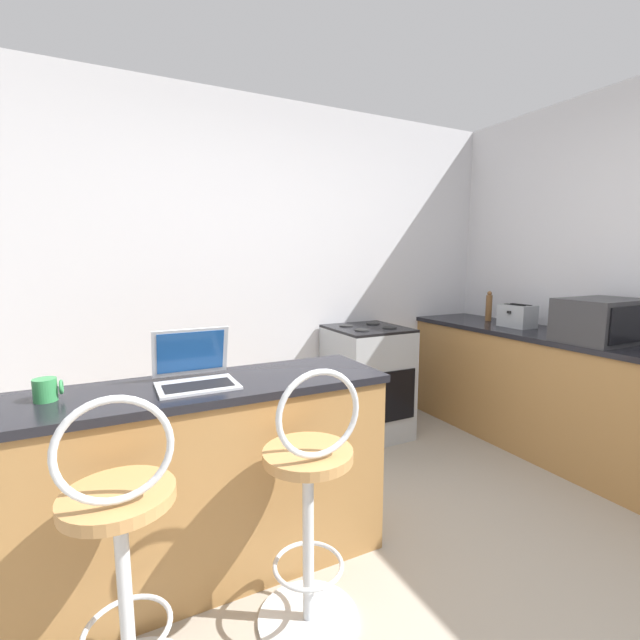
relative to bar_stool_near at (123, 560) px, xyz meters
name	(u,v)px	position (x,y,z in m)	size (l,w,h in m)	color
wall_back	(253,275)	(1.01, 1.81, 0.80)	(12.00, 0.06, 2.60)	silver
breakfast_bar	(199,481)	(0.32, 0.47, -0.05)	(1.69, 0.49, 0.88)	#9E703D
counter_right	(577,401)	(2.89, 0.41, -0.05)	(0.62, 2.77, 0.88)	#9E703D
bar_stool_near	(123,560)	(0.00, 0.00, 0.00)	(0.40, 0.40, 1.05)	silver
bar_stool_far	(310,506)	(0.64, 0.00, 0.00)	(0.40, 0.40, 1.05)	silver
laptop	(195,370)	(0.33, 0.50, 0.45)	(0.33, 0.28, 0.24)	#B7BABF
microwave	(602,320)	(2.86, 0.28, 0.53)	(0.53, 0.38, 0.28)	#2D2D30
toaster	(517,316)	(2.90, 0.95, 0.48)	(0.19, 0.25, 0.18)	#9EA3A8
stove_range	(367,381)	(1.84, 1.47, -0.05)	(0.56, 0.60, 0.89)	#9EA3A8
mug_green	(46,390)	(-0.22, 0.52, 0.43)	(0.10, 0.08, 0.09)	#338447
pepper_mill	(489,307)	(2.98, 1.30, 0.51)	(0.05, 0.05, 0.26)	brown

